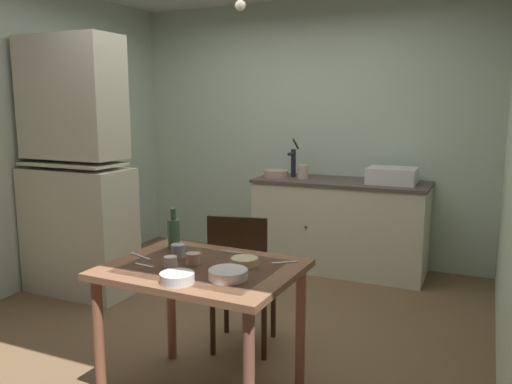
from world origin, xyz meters
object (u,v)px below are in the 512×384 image
sink_basin (392,175)px  mixing_bowl_counter (276,174)px  hand_pump (293,160)px  hutch_cabinet (76,176)px  glass_bottle (174,233)px  serving_bowl_wide (177,278)px  chair_far_side (242,279)px  mug_tall (193,259)px  dining_table (202,286)px

sink_basin → mixing_bowl_counter: 1.14m
hand_pump → hutch_cabinet: bearing=-131.5°
glass_bottle → serving_bowl_wide: bearing=-55.4°
sink_basin → serving_bowl_wide: 2.87m
mixing_bowl_counter → chair_far_side: (0.52, -1.88, -0.43)m
hutch_cabinet → mug_tall: size_ratio=27.83×
mug_tall → glass_bottle: (-0.26, 0.21, 0.07)m
chair_far_side → hutch_cabinet: bearing=166.6°
mixing_bowl_counter → mug_tall: size_ratio=3.09×
hand_pump → dining_table: 2.66m
sink_basin → mixing_bowl_counter: (-1.14, -0.05, -0.04)m
sink_basin → glass_bottle: (-0.87, -2.32, -0.10)m
dining_table → serving_bowl_wide: serving_bowl_wide is taller
mixing_bowl_counter → mug_tall: bearing=-78.0°
sink_basin → dining_table: size_ratio=0.43×
hand_pump → mixing_bowl_counter: (-0.15, -0.10, -0.13)m
hand_pump → serving_bowl_wide: (0.47, -2.86, -0.26)m
mixing_bowl_counter → serving_bowl_wide: 2.84m
sink_basin → serving_bowl_wide: bearing=-100.6°
sink_basin → mug_tall: (-0.61, -2.53, -0.17)m
mixing_bowl_counter → mug_tall: mixing_bowl_counter is taller
hutch_cabinet → dining_table: bearing=-29.5°
mug_tall → glass_bottle: 0.34m
hutch_cabinet → chair_far_side: size_ratio=2.32×
serving_bowl_wide → mixing_bowl_counter: bearing=102.5°
sink_basin → glass_bottle: 2.48m
hutch_cabinet → serving_bowl_wide: (1.84, -1.31, -0.22)m
hand_pump → dining_table: hand_pump is taller
chair_far_side → serving_bowl_wide: size_ratio=5.58×
mixing_bowl_counter → glass_bottle: (0.27, -2.27, -0.06)m
hand_pump → dining_table: bearing=-80.3°
dining_table → chair_far_side: chair_far_side is taller
sink_basin → mug_tall: 2.61m
mixing_bowl_counter → serving_bowl_wide: bearing=-77.5°
hutch_cabinet → mixing_bowl_counter: (1.23, 1.46, -0.09)m
mixing_bowl_counter → hutch_cabinet: bearing=-130.1°
serving_bowl_wide → glass_bottle: bearing=124.6°
mug_tall → hand_pump: bearing=98.5°
hand_pump → chair_far_side: 2.09m
chair_far_side → mixing_bowl_counter: bearing=105.5°
hutch_cabinet → hand_pump: hutch_cabinet is taller
hand_pump → mug_tall: 2.62m
mixing_bowl_counter → chair_far_side: bearing=-74.5°
sink_basin → hand_pump: 1.00m
mixing_bowl_counter → chair_far_side: mixing_bowl_counter is taller
hutch_cabinet → mug_tall: (1.76, -1.02, -0.21)m
mug_tall → mixing_bowl_counter: bearing=102.0°
mixing_bowl_counter → chair_far_side: size_ratio=0.26×
sink_basin → serving_bowl_wide: (-0.53, -2.82, -0.17)m
sink_basin → dining_table: bearing=-102.2°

